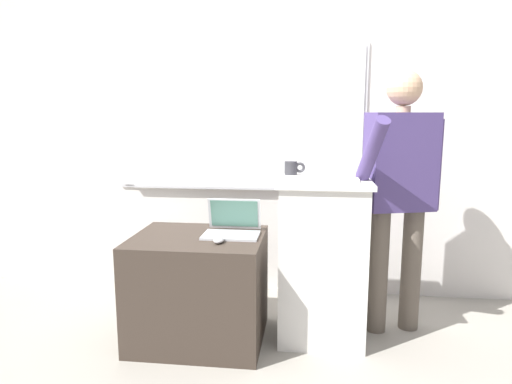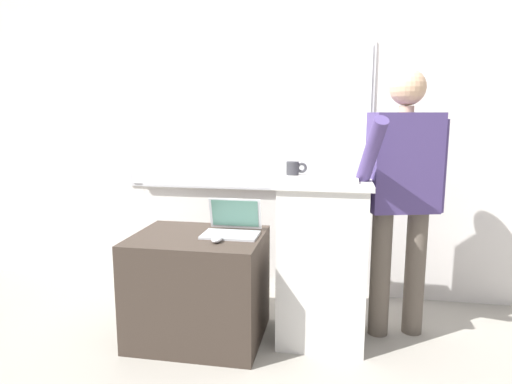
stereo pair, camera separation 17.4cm
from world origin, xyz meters
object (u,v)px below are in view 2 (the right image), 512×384
Objects in this scene: wireless_keyboard at (323,180)px; computer_mouse_by_laptop at (217,239)px; side_desk at (199,287)px; person_presenter at (403,186)px; laptop at (233,224)px; coffee_mug at (294,168)px; lectern_podium at (322,261)px.

wireless_keyboard is 4.15× the size of computer_mouse_by_laptop.
side_desk is 0.41m from computer_mouse_by_laptop.
person_presenter is at bearing 20.58° from computer_mouse_by_laptop.
laptop is at bearing 21.96° from side_desk.
computer_mouse_by_laptop is 0.73× the size of coffee_mug.
wireless_keyboard is (0.77, 0.06, 0.71)m from side_desk.
person_presenter is (1.26, 0.28, 0.65)m from side_desk.
person_presenter reaches higher than lectern_podium.
computer_mouse_by_laptop is (-0.62, -0.26, 0.18)m from lectern_podium.
computer_mouse_by_laptop is 0.72m from coffee_mug.
computer_mouse_by_laptop is at bearing -174.82° from person_presenter.
wireless_keyboard reaches higher than computer_mouse_by_laptop.
laptop is at bearing 175.21° from person_presenter.
computer_mouse_by_laptop is at bearing -39.55° from side_desk.
laptop is (0.21, 0.08, 0.40)m from side_desk.
coffee_mug reaches higher than laptop.
computer_mouse_by_laptop is (-1.10, -0.41, -0.29)m from person_presenter.
person_presenter reaches higher than coffee_mug.
computer_mouse_by_laptop is (-0.05, -0.22, -0.04)m from laptop.
person_presenter reaches higher than computer_mouse_by_laptop.
coffee_mug reaches higher than side_desk.
person_presenter is (0.48, 0.15, 0.47)m from lectern_podium.
person_presenter is 1.10m from laptop.
side_desk is at bearing -175.34° from wireless_keyboard.
laptop is at bearing -175.46° from lectern_podium.
person_presenter is 0.54m from wireless_keyboard.
person_presenter is at bearing 10.61° from laptop.
coffee_mug is (0.57, 0.32, 0.74)m from side_desk.
coffee_mug is at bearing 33.07° from laptop.
lectern_podium reaches higher than side_desk.
side_desk is 0.99m from coffee_mug.
wireless_keyboard is at bearing -2.04° from laptop.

